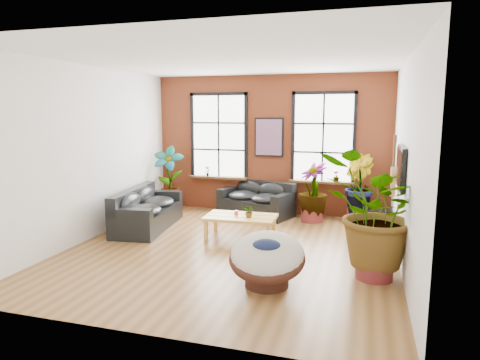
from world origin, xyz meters
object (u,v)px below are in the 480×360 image
object	(u,v)px
sofa_back	(257,200)
papasan_chair	(267,257)
coffee_table	(241,218)
sofa_left	(146,210)

from	to	relation	value
sofa_back	papasan_chair	world-z (taller)	papasan_chair
sofa_back	coffee_table	distance (m)	2.05
coffee_table	sofa_back	bearing A→B (deg)	92.81
coffee_table	papasan_chair	world-z (taller)	papasan_chair
sofa_back	coffee_table	xyz separation A→B (m)	(0.17, -2.04, 0.03)
coffee_table	papasan_chair	bearing A→B (deg)	-66.50
sofa_left	coffee_table	distance (m)	2.27
sofa_back	papasan_chair	bearing A→B (deg)	-54.79
sofa_back	sofa_left	xyz separation A→B (m)	(-2.10, -1.89, 0.02)
sofa_back	sofa_left	world-z (taller)	sofa_left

